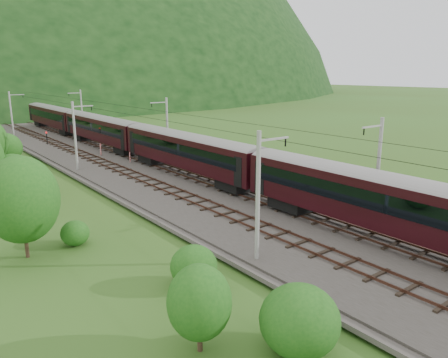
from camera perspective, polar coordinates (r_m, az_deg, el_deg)
ground at (r=32.05m, az=12.67°, el=-7.78°), size 600.00×600.00×0.00m
railbed at (r=38.73m, az=1.30°, el=-3.39°), size 14.00×220.00×0.30m
track_left at (r=37.27m, az=-1.58°, el=-3.73°), size 2.40×220.00×0.27m
track_right at (r=40.15m, az=3.98°, el=-2.46°), size 2.40×220.00×0.27m
catenary_left at (r=54.07m, az=-18.82°, el=5.55°), size 2.54×192.28×8.00m
catenary_right at (r=59.09m, az=-7.49°, el=6.83°), size 2.54×192.28×8.00m
overhead_wires at (r=37.26m, az=1.36°, el=6.87°), size 4.83×198.00×0.03m
train at (r=58.27m, az=-11.11°, el=5.84°), size 3.20×151.53×5.57m
hazard_post_near at (r=63.01m, az=-15.81°, el=3.74°), size 0.17×0.17×1.63m
hazard_post_far at (r=57.27m, az=-12.20°, el=2.81°), size 0.14×0.14×1.30m
signal at (r=75.29m, az=-22.14°, el=5.10°), size 0.22×0.22×2.00m
vegetation_left at (r=41.10m, az=-25.10°, el=-0.03°), size 12.31×147.54×6.76m
vegetation_right at (r=47.89m, az=9.49°, el=1.24°), size 6.53×106.86×2.91m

